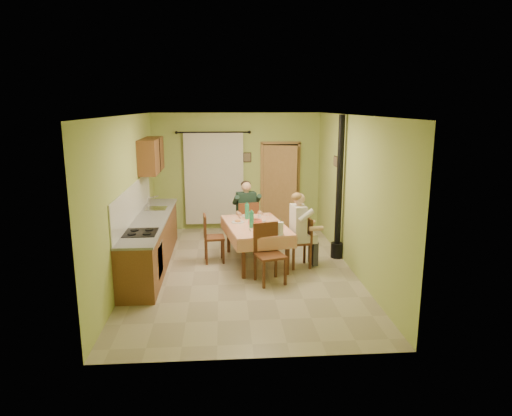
{
  "coord_description": "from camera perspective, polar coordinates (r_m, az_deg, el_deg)",
  "views": [
    {
      "loc": [
        -0.34,
        -7.92,
        2.96
      ],
      "look_at": [
        0.25,
        0.1,
        1.15
      ],
      "focal_mm": 32.0,
      "sensor_mm": 36.0,
      "label": 1
    }
  ],
  "objects": [
    {
      "name": "picture_back",
      "position": [
        10.97,
        -1.1,
        6.35
      ],
      "size": [
        0.19,
        0.03,
        0.23
      ],
      "primitive_type": "cube",
      "color": "black",
      "rests_on": "room_shell"
    },
    {
      "name": "upper_cabinets",
      "position": [
        9.79,
        -12.96,
        6.44
      ],
      "size": [
        0.35,
        1.4,
        0.7
      ],
      "primitive_type": "cube",
      "color": "brown",
      "rests_on": "room_shell"
    },
    {
      "name": "doorway",
      "position": [
        11.09,
        3.02,
        2.76
      ],
      "size": [
        0.96,
        0.29,
        2.15
      ],
      "color": "black",
      "rests_on": "ground"
    },
    {
      "name": "dining_table",
      "position": [
        8.75,
        -0.03,
        -4.47
      ],
      "size": [
        1.34,
        1.92,
        0.76
      ],
      "rotation": [
        0.0,
        0.0,
        0.16
      ],
      "color": "#E79E7A",
      "rests_on": "ground"
    },
    {
      "name": "stove_flue",
      "position": [
        9.02,
        10.27,
        0.09
      ],
      "size": [
        0.24,
        0.24,
        2.8
      ],
      "color": "black",
      "rests_on": "ground"
    },
    {
      "name": "chair_near",
      "position": [
        7.83,
        1.72,
        -7.25
      ],
      "size": [
        0.57,
        0.57,
        1.01
      ],
      "rotation": [
        0.0,
        0.0,
        3.45
      ],
      "color": "#572D17",
      "rests_on": "ground"
    },
    {
      "name": "man_far",
      "position": [
        9.62,
        -1.18,
        0.2
      ],
      "size": [
        0.63,
        0.53,
        1.39
      ],
      "rotation": [
        0.0,
        0.0,
        0.19
      ],
      "color": "#192D23",
      "rests_on": "chair_far"
    },
    {
      "name": "chair_far",
      "position": [
        9.75,
        -1.15,
        -3.19
      ],
      "size": [
        0.51,
        0.51,
        1.0
      ],
      "rotation": [
        0.0,
        0.0,
        0.19
      ],
      "color": "#572D17",
      "rests_on": "ground"
    },
    {
      "name": "man_right",
      "position": [
        8.43,
        5.51,
        -1.66
      ],
      "size": [
        0.52,
        0.62,
        1.39
      ],
      "rotation": [
        0.0,
        0.0,
        1.73
      ],
      "color": "beige",
      "rests_on": "chair_right"
    },
    {
      "name": "picture_right",
      "position": [
        9.47,
        9.99,
        5.76
      ],
      "size": [
        0.03,
        0.31,
        0.21
      ],
      "primitive_type": "cube",
      "color": "brown",
      "rests_on": "room_shell"
    },
    {
      "name": "chair_right",
      "position": [
        8.6,
        5.5,
        -5.47
      ],
      "size": [
        0.44,
        0.44,
        0.94
      ],
      "rotation": [
        0.0,
        0.0,
        1.73
      ],
      "color": "#572D17",
      "rests_on": "ground"
    },
    {
      "name": "kitchen_run",
      "position": [
        8.79,
        -13.0,
        -4.03
      ],
      "size": [
        0.64,
        3.64,
        1.56
      ],
      "color": "brown",
      "rests_on": "ground"
    },
    {
      "name": "room_shell",
      "position": [
        8.01,
        -1.74,
        4.49
      ],
      "size": [
        4.04,
        6.04,
        2.82
      ],
      "color": "#AFC364",
      "rests_on": "ground"
    },
    {
      "name": "curtain",
      "position": [
        10.96,
        -5.26,
        3.72
      ],
      "size": [
        1.7,
        0.07,
        2.22
      ],
      "color": "black",
      "rests_on": "ground"
    },
    {
      "name": "chair_left",
      "position": [
        8.87,
        -5.33,
        -4.89
      ],
      "size": [
        0.42,
        0.42,
        0.94
      ],
      "rotation": [
        0.0,
        0.0,
        -1.48
      ],
      "color": "#572D17",
      "rests_on": "ground"
    },
    {
      "name": "tableware",
      "position": [
        8.54,
        0.21,
        -1.8
      ],
      "size": [
        0.93,
        1.6,
        0.33
      ],
      "color": "white",
      "rests_on": "dining_table"
    },
    {
      "name": "floor",
      "position": [
        8.46,
        -1.65,
        -7.79
      ],
      "size": [
        4.0,
        6.0,
        0.01
      ],
      "primitive_type": "cube",
      "color": "tan",
      "rests_on": "ground"
    }
  ]
}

